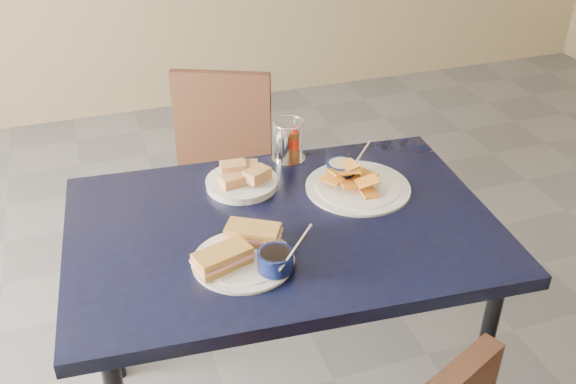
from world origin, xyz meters
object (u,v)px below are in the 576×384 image
object	(u,v)px
chair_far	(212,164)
condiment_caddy	(287,144)
sandwich_plate	(247,253)
bread_basket	(242,180)
plantain_plate	(353,181)
dining_table	(283,243)

from	to	relation	value
chair_far	condiment_caddy	distance (m)	0.62
chair_far	condiment_caddy	bearing A→B (deg)	-74.29
sandwich_plate	bread_basket	distance (m)	0.36
plantain_plate	bread_basket	bearing A→B (deg)	161.35
sandwich_plate	plantain_plate	xyz separation A→B (m)	(0.40, 0.25, -0.01)
bread_basket	chair_far	bearing A→B (deg)	86.56
dining_table	plantain_plate	distance (m)	0.30
dining_table	bread_basket	size ratio (longest dim) A/B	5.77
bread_basket	condiment_caddy	bearing A→B (deg)	32.83
bread_basket	plantain_plate	bearing A→B (deg)	-18.65
dining_table	plantain_plate	bearing A→B (deg)	23.53
bread_basket	condiment_caddy	distance (m)	0.22
dining_table	sandwich_plate	bearing A→B (deg)	-136.05
plantain_plate	chair_far	bearing A→B (deg)	110.64
sandwich_plate	condiment_caddy	size ratio (longest dim) A/B	2.21
chair_far	condiment_caddy	size ratio (longest dim) A/B	6.17
sandwich_plate	condiment_caddy	bearing A→B (deg)	60.52
dining_table	chair_far	bearing A→B (deg)	91.08
dining_table	condiment_caddy	world-z (taller)	condiment_caddy
chair_far	bread_basket	xyz separation A→B (m)	(-0.04, -0.63, 0.29)
dining_table	sandwich_plate	xyz separation A→B (m)	(-0.14, -0.13, 0.09)
condiment_caddy	dining_table	bearing A→B (deg)	-110.78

